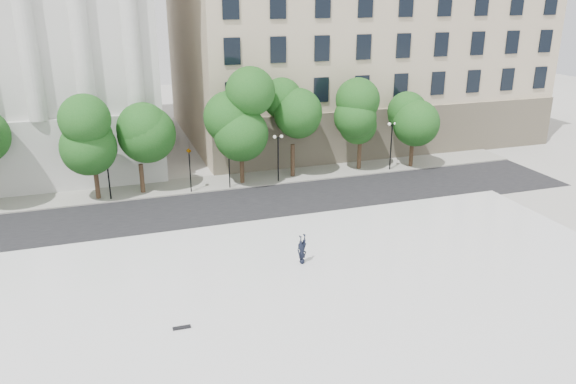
% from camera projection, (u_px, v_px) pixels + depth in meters
% --- Properties ---
extents(ground, '(160.00, 160.00, 0.00)m').
position_uv_depth(ground, '(284.00, 348.00, 25.60)').
color(ground, '#B9B6AE').
rests_on(ground, ground).
extents(plaza, '(44.00, 22.00, 0.45)m').
position_uv_depth(plaza, '(265.00, 310.00, 28.20)').
color(plaza, silver).
rests_on(plaza, ground).
extents(street, '(60.00, 8.00, 0.02)m').
position_uv_depth(street, '(209.00, 210.00, 41.67)').
color(street, black).
rests_on(street, ground).
extents(far_sidewalk, '(60.00, 4.00, 0.12)m').
position_uv_depth(far_sidewalk, '(195.00, 185.00, 47.01)').
color(far_sidewalk, gray).
rests_on(far_sidewalk, ground).
extents(building_east, '(36.00, 26.15, 23.00)m').
position_uv_depth(building_east, '(345.00, 32.00, 62.59)').
color(building_east, '#BCAC8F').
rests_on(building_east, ground).
extents(traffic_light_west, '(0.38, 1.72, 4.19)m').
position_uv_depth(traffic_light_west, '(189.00, 149.00, 44.10)').
color(traffic_light_west, black).
rests_on(traffic_light_west, ground).
extents(traffic_light_east, '(0.70, 1.97, 4.28)m').
position_uv_depth(traffic_light_east, '(228.00, 144.00, 45.03)').
color(traffic_light_east, black).
rests_on(traffic_light_east, ground).
extents(person_lying, '(1.23, 1.90, 0.49)m').
position_uv_depth(person_lying, '(302.00, 259.00, 32.51)').
color(person_lying, black).
rests_on(person_lying, plaza).
extents(skateboard, '(0.85, 0.24, 0.09)m').
position_uv_depth(skateboard, '(182.00, 328.00, 26.26)').
color(skateboard, black).
rests_on(skateboard, plaza).
extents(street_trees, '(45.05, 4.88, 8.20)m').
position_uv_depth(street_trees, '(190.00, 128.00, 44.64)').
color(street_trees, '#382619').
rests_on(street_trees, ground).
extents(lamp_posts, '(36.56, 0.28, 4.47)m').
position_uv_depth(lamp_posts, '(197.00, 157.00, 44.83)').
color(lamp_posts, black).
rests_on(lamp_posts, ground).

